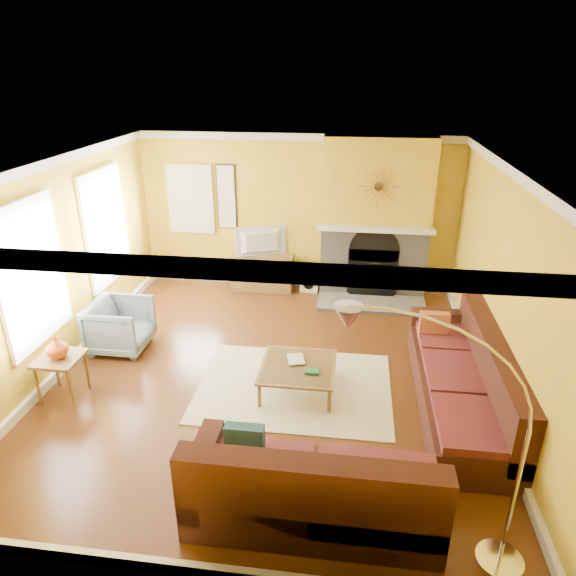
# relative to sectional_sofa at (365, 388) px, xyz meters

# --- Properties ---
(floor) EXTENTS (5.50, 6.00, 0.02)m
(floor) POSITION_rel_sectional_sofa_xyz_m (-1.20, 0.85, -0.46)
(floor) COLOR brown
(floor) RESTS_ON ground
(ceiling) EXTENTS (5.50, 6.00, 0.02)m
(ceiling) POSITION_rel_sectional_sofa_xyz_m (-1.20, 0.85, 2.26)
(ceiling) COLOR white
(ceiling) RESTS_ON ground
(wall_back) EXTENTS (5.50, 0.02, 2.70)m
(wall_back) POSITION_rel_sectional_sofa_xyz_m (-1.20, 3.86, 0.90)
(wall_back) COLOR gold
(wall_back) RESTS_ON ground
(wall_front) EXTENTS (5.50, 0.02, 2.70)m
(wall_front) POSITION_rel_sectional_sofa_xyz_m (-1.20, -2.16, 0.90)
(wall_front) COLOR gold
(wall_front) RESTS_ON ground
(wall_left) EXTENTS (0.02, 6.00, 2.70)m
(wall_left) POSITION_rel_sectional_sofa_xyz_m (-3.96, 0.85, 0.90)
(wall_left) COLOR gold
(wall_left) RESTS_ON ground
(wall_right) EXTENTS (0.02, 6.00, 2.70)m
(wall_right) POSITION_rel_sectional_sofa_xyz_m (1.56, 0.85, 0.90)
(wall_right) COLOR gold
(wall_right) RESTS_ON ground
(baseboard) EXTENTS (5.50, 6.00, 0.12)m
(baseboard) POSITION_rel_sectional_sofa_xyz_m (-1.20, 0.85, -0.39)
(baseboard) COLOR white
(baseboard) RESTS_ON floor
(crown_molding) EXTENTS (5.50, 6.00, 0.12)m
(crown_molding) POSITION_rel_sectional_sofa_xyz_m (-1.20, 0.85, 2.19)
(crown_molding) COLOR white
(crown_molding) RESTS_ON ceiling
(window_left_near) EXTENTS (0.06, 1.22, 1.72)m
(window_left_near) POSITION_rel_sectional_sofa_xyz_m (-3.92, 2.15, 1.05)
(window_left_near) COLOR white
(window_left_near) RESTS_ON wall_left
(window_left_far) EXTENTS (0.06, 1.22, 1.72)m
(window_left_far) POSITION_rel_sectional_sofa_xyz_m (-3.92, 0.25, 1.05)
(window_left_far) COLOR white
(window_left_far) RESTS_ON wall_left
(window_back) EXTENTS (0.82, 0.06, 1.22)m
(window_back) POSITION_rel_sectional_sofa_xyz_m (-3.10, 3.81, 1.10)
(window_back) COLOR white
(window_back) RESTS_ON wall_back
(wall_art) EXTENTS (0.34, 0.04, 1.14)m
(wall_art) POSITION_rel_sectional_sofa_xyz_m (-2.45, 3.82, 1.15)
(wall_art) COLOR white
(wall_art) RESTS_ON wall_back
(fireplace) EXTENTS (1.80, 0.40, 2.70)m
(fireplace) POSITION_rel_sectional_sofa_xyz_m (0.15, 3.65, 0.90)
(fireplace) COLOR gray
(fireplace) RESTS_ON floor
(mantel) EXTENTS (1.92, 0.22, 0.08)m
(mantel) POSITION_rel_sectional_sofa_xyz_m (0.15, 3.41, 0.80)
(mantel) COLOR white
(mantel) RESTS_ON fireplace
(hearth) EXTENTS (1.80, 0.70, 0.06)m
(hearth) POSITION_rel_sectional_sofa_xyz_m (0.15, 3.10, -0.42)
(hearth) COLOR gray
(hearth) RESTS_ON floor
(sunburst) EXTENTS (0.70, 0.04, 0.70)m
(sunburst) POSITION_rel_sectional_sofa_xyz_m (0.15, 3.42, 1.50)
(sunburst) COLOR olive
(sunburst) RESTS_ON fireplace
(rug) EXTENTS (2.40, 1.80, 0.02)m
(rug) POSITION_rel_sectional_sofa_xyz_m (-0.85, 0.55, -0.44)
(rug) COLOR beige
(rug) RESTS_ON floor
(sectional_sofa) EXTENTS (3.10, 3.70, 0.90)m
(sectional_sofa) POSITION_rel_sectional_sofa_xyz_m (0.00, 0.00, 0.00)
(sectional_sofa) COLOR #3B1A13
(sectional_sofa) RESTS_ON floor
(coffee_table) EXTENTS (0.91, 0.91, 0.36)m
(coffee_table) POSITION_rel_sectional_sofa_xyz_m (-0.80, 0.50, -0.27)
(coffee_table) COLOR white
(coffee_table) RESTS_ON floor
(media_console) EXTENTS (1.10, 0.49, 0.60)m
(media_console) POSITION_rel_sectional_sofa_xyz_m (-1.80, 3.60, -0.15)
(media_console) COLOR brown
(media_console) RESTS_ON floor
(tv) EXTENTS (0.90, 0.42, 0.53)m
(tv) POSITION_rel_sectional_sofa_xyz_m (-1.80, 3.60, 0.42)
(tv) COLOR black
(tv) RESTS_ON media_console
(subwoofer) EXTENTS (0.32, 0.32, 0.32)m
(subwoofer) POSITION_rel_sectional_sofa_xyz_m (-0.95, 3.63, -0.29)
(subwoofer) COLOR white
(subwoofer) RESTS_ON floor
(armchair) EXTENTS (0.79, 0.77, 0.72)m
(armchair) POSITION_rel_sectional_sofa_xyz_m (-3.40, 1.20, -0.09)
(armchair) COLOR gray
(armchair) RESTS_ON floor
(side_table) EXTENTS (0.51, 0.51, 0.56)m
(side_table) POSITION_rel_sectional_sofa_xyz_m (-3.60, 0.00, -0.17)
(side_table) COLOR brown
(side_table) RESTS_ON floor
(vase) EXTENTS (0.26, 0.26, 0.27)m
(vase) POSITION_rel_sectional_sofa_xyz_m (-3.60, 0.00, 0.24)
(vase) COLOR #E25416
(vase) RESTS_ON side_table
(book) EXTENTS (0.26, 0.31, 0.03)m
(book) POSITION_rel_sectional_sofa_xyz_m (-0.94, 0.59, -0.08)
(book) COLOR white
(book) RESTS_ON coffee_table
(arc_lamp) EXTENTS (1.42, 0.36, 2.24)m
(arc_lamp) POSITION_rel_sectional_sofa_xyz_m (0.49, -1.70, 0.67)
(arc_lamp) COLOR silver
(arc_lamp) RESTS_ON floor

